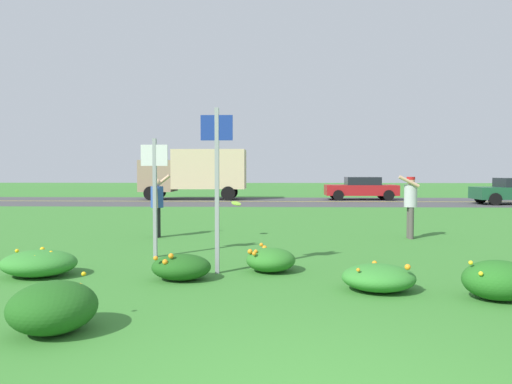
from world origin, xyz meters
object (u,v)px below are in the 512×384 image
Objects in this scene: person_thrower_blue_shirt at (157,202)px; car_red_center_left at (361,188)px; frisbee_lime at (236,203)px; box_truck_tan at (196,171)px; person_catcher_red_cap_gray_shirt at (410,201)px; sign_post_near_path at (155,185)px; sign_post_by_roadside at (217,174)px.

person_thrower_blue_shirt is 19.90m from car_red_center_left.
person_thrower_blue_shirt is at bearing -175.80° from frisbee_lime.
frisbee_lime is 0.04× the size of box_truck_tan.
box_truck_tan is at bearing 115.80° from person_catcher_red_cap_gray_shirt.
frisbee_lime is 0.06× the size of car_red_center_left.
sign_post_near_path is 22.39m from car_red_center_left.
box_truck_tan is at bearing 100.02° from sign_post_by_roadside.
sign_post_by_roadside is 1.69× the size of person_thrower_blue_shirt.
sign_post_near_path reaches higher than person_thrower_blue_shirt.
person_catcher_red_cap_gray_shirt is at bearing -64.20° from box_truck_tan.
person_thrower_blue_shirt reaches higher than frisbee_lime.
box_truck_tan reaches higher than sign_post_near_path.
car_red_center_left is (8.13, 20.85, -0.77)m from sign_post_near_path.
car_red_center_left is (1.97, 17.86, -0.28)m from person_catcher_red_cap_gray_shirt.
frisbee_lime is at bearing 64.94° from sign_post_near_path.
person_thrower_blue_shirt is (-2.17, 4.57, -0.79)m from sign_post_by_roadside.
box_truck_tan is (-3.96, 22.42, 0.05)m from sign_post_by_roadside.
sign_post_by_roadside is 23.41m from car_red_center_left.
sign_post_by_roadside is 22.77m from box_truck_tan.
sign_post_by_roadside is 10.27× the size of frisbee_lime.
person_thrower_blue_shirt is 17.96m from box_truck_tan.
box_truck_tan reaches higher than person_thrower_blue_shirt.
person_thrower_blue_shirt is 0.26× the size of box_truck_tan.
box_truck_tan reaches higher than sign_post_by_roadside.
box_truck_tan is at bearing -180.00° from car_red_center_left.
sign_post_near_path is 3.53m from frisbee_lime.
sign_post_by_roadside is at bearing -64.64° from person_thrower_blue_shirt.
person_catcher_red_cap_gray_shirt is 17.97m from car_red_center_left.
car_red_center_left is (6.64, 22.42, -1.01)m from sign_post_by_roadside.
frisbee_lime is at bearing 177.98° from person_catcher_red_cap_gray_shirt.
frisbee_lime is at bearing -77.43° from box_truck_tan.
sign_post_by_roadside is at bearing -79.98° from box_truck_tan.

